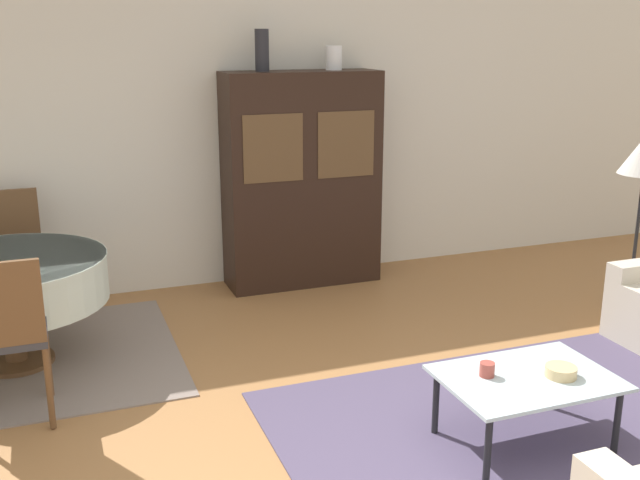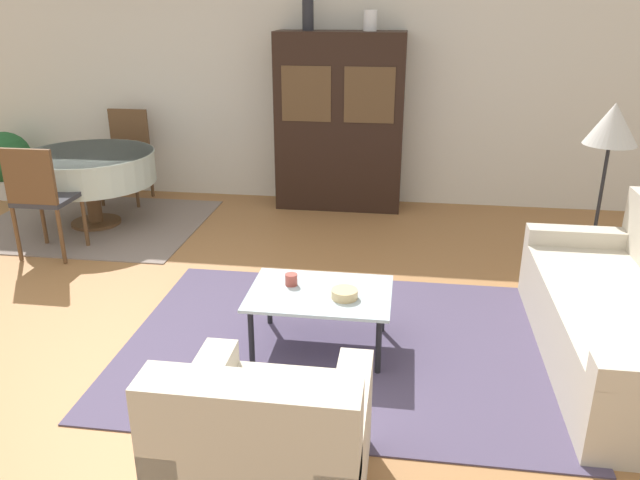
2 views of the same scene
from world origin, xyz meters
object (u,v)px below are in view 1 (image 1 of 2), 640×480
object	(u,v)px
dining_table	(8,281)
dining_chair_far	(11,247)
dining_chair_near	(3,330)
cup	(487,369)
coffee_table	(527,383)
vase_tall	(262,50)
display_cabinet	(302,180)
bowl	(561,371)
vase_short	(334,58)

from	to	relation	value
dining_table	dining_chair_far	world-z (taller)	dining_chair_far
dining_chair_near	cup	world-z (taller)	dining_chair_near
coffee_table	dining_chair_far	distance (m)	3.85
dining_chair_near	dining_chair_far	size ratio (longest dim) A/B	1.00
dining_chair_far	vase_tall	bearing A→B (deg)	-176.98
dining_table	dining_chair_near	distance (m)	0.85
dining_chair_near	coffee_table	bearing A→B (deg)	-24.47
display_cabinet	cup	world-z (taller)	display_cabinet
coffee_table	dining_table	size ratio (longest dim) A/B	0.71
dining_chair_near	dining_table	bearing A→B (deg)	90.00
bowl	vase_tall	distance (m)	3.49
dining_table	dining_chair_far	distance (m)	0.85
bowl	vase_short	world-z (taller)	vase_short
display_cabinet	dining_chair_near	distance (m)	2.98
coffee_table	display_cabinet	xyz separation A→B (m)	(-0.22, 2.97, 0.55)
dining_chair_near	vase_tall	world-z (taller)	vase_tall
coffee_table	cup	size ratio (longest dim) A/B	11.39
coffee_table	bowl	bearing A→B (deg)	-21.36
dining_table	cup	size ratio (longest dim) A/B	16.04
dining_table	vase_short	xyz separation A→B (m)	(2.63, 0.96, 1.34)
dining_table	dining_chair_near	size ratio (longest dim) A/B	1.29
display_cabinet	vase_short	bearing A→B (deg)	0.18
coffee_table	vase_tall	bearing A→B (deg)	100.39
dining_chair_near	bowl	distance (m)	2.99
display_cabinet	vase_short	world-z (taller)	vase_short
dining_chair_far	bowl	distance (m)	4.00
cup	vase_short	world-z (taller)	vase_short
vase_tall	coffee_table	bearing A→B (deg)	-79.61
bowl	dining_chair_near	bearing A→B (deg)	155.71
dining_table	coffee_table	bearing A→B (deg)	-38.23
dining_table	cup	bearing A→B (deg)	-39.41
dining_chair_near	vase_short	world-z (taller)	vase_short
dining_chair_near	cup	bearing A→B (deg)	-24.75
dining_table	vase_short	bearing A→B (deg)	19.99
dining_chair_far	bowl	size ratio (longest dim) A/B	6.00
bowl	vase_short	size ratio (longest dim) A/B	0.83
dining_chair_near	display_cabinet	bearing A→B (deg)	37.66
dining_chair_far	cup	xyz separation A→B (m)	(2.36, -2.79, -0.14)
bowl	coffee_table	bearing A→B (deg)	158.64
dining_table	vase_tall	size ratio (longest dim) A/B	3.81
display_cabinet	dining_table	distance (m)	2.55
coffee_table	cup	world-z (taller)	cup
coffee_table	vase_short	size ratio (longest dim) A/B	4.53
dining_chair_near	vase_tall	distance (m)	3.05
dining_chair_near	bowl	size ratio (longest dim) A/B	6.00
cup	bowl	bearing A→B (deg)	-21.17
vase_tall	vase_short	distance (m)	0.62
dining_table	bowl	bearing A→B (deg)	-37.39
bowl	vase_short	bearing A→B (deg)	91.66
dining_chair_near	dining_chair_far	xyz separation A→B (m)	(0.00, 1.70, 0.00)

